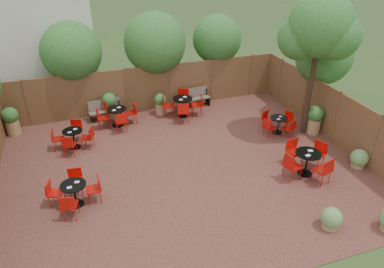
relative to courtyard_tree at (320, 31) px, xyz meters
name	(u,v)px	position (x,y,z in m)	size (l,w,h in m)	color
ground	(183,168)	(-5.27, -0.82, -4.07)	(80.00, 80.00, 0.00)	#354F23
courtyard_paving	(183,168)	(-5.27, -0.82, -4.06)	(12.00, 10.00, 0.02)	#3E1F19
fence_back	(149,88)	(-5.27, 4.18, -3.07)	(12.00, 0.08, 2.00)	brown
fence_right	(336,117)	(0.73, -0.82, -3.07)	(0.08, 10.00, 2.00)	brown
neighbour_building	(28,12)	(-9.77, 7.18, -0.07)	(5.00, 4.00, 8.00)	beige
overhang_foliage	(99,72)	(-7.47, 2.01, -1.32)	(15.63, 10.59, 2.78)	#276220
courtyard_tree	(320,31)	(0.00, 0.00, 0.00)	(2.52, 2.42, 5.37)	black
park_bench_left	(105,109)	(-7.30, 3.80, -3.62)	(1.41, 0.59, 0.84)	brown
park_bench_right	(195,97)	(-3.26, 3.80, -3.62)	(1.39, 0.57, 0.84)	brown
bistro_tables	(177,134)	(-5.03, 0.71, -3.61)	(9.34, 7.16, 0.96)	black
planters	(149,112)	(-5.67, 2.57, -3.45)	(11.93, 4.60, 1.15)	#98764C
low_shrubs	(363,196)	(-0.86, -4.30, -3.74)	(3.34, 3.36, 0.68)	#98764C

